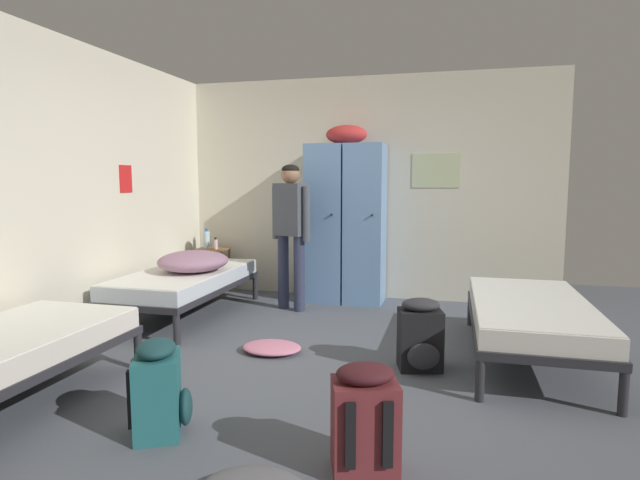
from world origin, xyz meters
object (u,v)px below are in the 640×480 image
object	(u,v)px
bed_right	(530,313)
water_bottle	(207,239)
bedding_heap	(193,261)
clothes_pile_pink	(272,347)
backpack_maroon	(364,420)
backpack_teal	(159,390)
locker_bank	(346,220)
bed_left_rear	(185,281)
backpack_black	(420,336)
person_traveler	(291,223)
shelf_unit	(213,266)
lotion_bottle	(216,244)

from	to	relation	value
bed_right	water_bottle	world-z (taller)	water_bottle
bedding_heap	clothes_pile_pink	distance (m)	1.55
bed_right	backpack_maroon	xyz separation A→B (m)	(-1.02, -1.90, -0.12)
bedding_heap	backpack_teal	distance (m)	2.57
locker_bank	bedding_heap	bearing A→B (deg)	-141.07
locker_bank	bed_left_rear	size ratio (longest dim) A/B	1.09
bedding_heap	locker_bank	bearing A→B (deg)	38.93
backpack_black	backpack_teal	xyz separation A→B (m)	(-1.37, -1.39, 0.00)
clothes_pile_pink	backpack_teal	bearing A→B (deg)	-95.40
water_bottle	backpack_black	bearing A→B (deg)	-36.88
bed_right	person_traveler	distance (m)	2.64
bed_right	bedding_heap	size ratio (longest dim) A/B	2.49
shelf_unit	person_traveler	xyz separation A→B (m)	(1.24, -0.59, 0.62)
bedding_heap	clothes_pile_pink	size ratio (longest dim) A/B	1.52
bed_right	shelf_unit	bearing A→B (deg)	155.02
bed_right	backpack_teal	xyz separation A→B (m)	(-2.20, -1.82, -0.12)
bedding_heap	backpack_teal	xyz separation A→B (m)	(1.03, -2.34, -0.34)
shelf_unit	person_traveler	distance (m)	1.51
water_bottle	clothes_pile_pink	xyz separation A→B (m)	(1.60, -2.03, -0.64)
shelf_unit	bed_right	xyz separation A→B (m)	(3.58, -1.67, 0.04)
person_traveler	backpack_maroon	size ratio (longest dim) A/B	2.92
bed_left_rear	water_bottle	distance (m)	1.25
backpack_maroon	clothes_pile_pink	size ratio (longest dim) A/B	1.10
bed_right	backpack_black	distance (m)	0.95
locker_bank	bed_right	world-z (taller)	locker_bank
shelf_unit	clothes_pile_pink	bearing A→B (deg)	-52.91
locker_bank	person_traveler	distance (m)	0.75
lotion_bottle	backpack_teal	xyz separation A→B (m)	(1.31, -3.45, -0.38)
person_traveler	locker_bank	bearing A→B (deg)	48.03
locker_bank	bedding_heap	world-z (taller)	locker_bank
backpack_black	backpack_maroon	size ratio (longest dim) A/B	1.00
bed_left_rear	backpack_maroon	size ratio (longest dim) A/B	3.45
bedding_heap	clothes_pile_pink	world-z (taller)	bedding_heap
bedding_heap	backpack_black	distance (m)	2.60
locker_bank	bed_left_rear	world-z (taller)	locker_bank
clothes_pile_pink	bed_left_rear	bearing A→B (deg)	145.82
bed_left_rear	clothes_pile_pink	xyz separation A→B (m)	(1.27, -0.86, -0.34)
locker_bank	shelf_unit	distance (m)	1.86
shelf_unit	clothes_pile_pink	xyz separation A→B (m)	(1.52, -2.01, -0.31)
locker_bank	bed_right	distance (m)	2.53
water_bottle	backpack_maroon	size ratio (longest dim) A/B	0.46
locker_bank	lotion_bottle	bearing A→B (deg)	-179.76
bed_right	bedding_heap	xyz separation A→B (m)	(-3.23, 0.51, 0.22)
bed_right	backpack_teal	size ratio (longest dim) A/B	3.45
backpack_teal	bedding_heap	bearing A→B (deg)	113.74
backpack_maroon	backpack_teal	bearing A→B (deg)	176.28
lotion_bottle	backpack_maroon	distance (m)	4.34
backpack_maroon	clothes_pile_pink	world-z (taller)	backpack_maroon
water_bottle	clothes_pile_pink	world-z (taller)	water_bottle
lotion_bottle	clothes_pile_pink	world-z (taller)	lotion_bottle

